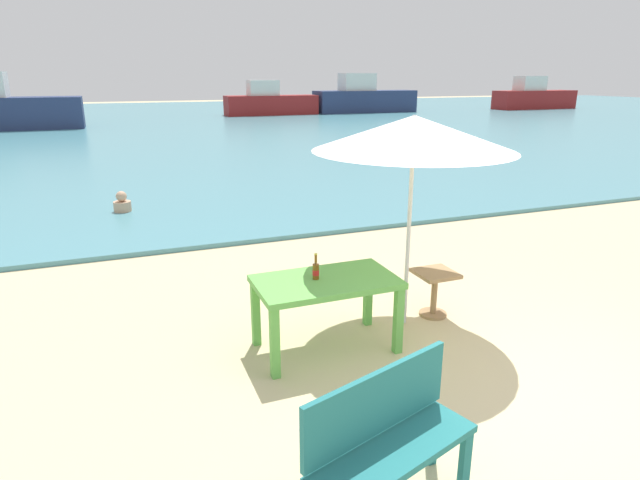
% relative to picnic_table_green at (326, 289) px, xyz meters
% --- Properties ---
extents(ground_plane, '(120.00, 120.00, 0.00)m').
position_rel_picnic_table_green_xyz_m(ground_plane, '(1.21, -1.29, -0.65)').
color(ground_plane, beige).
extents(sea_water, '(120.00, 50.00, 0.08)m').
position_rel_picnic_table_green_xyz_m(sea_water, '(1.21, 28.71, -0.61)').
color(sea_water, teal).
rests_on(sea_water, ground_plane).
extents(picnic_table_green, '(1.40, 0.80, 0.76)m').
position_rel_picnic_table_green_xyz_m(picnic_table_green, '(0.00, 0.00, 0.00)').
color(picnic_table_green, '#60B24C').
rests_on(picnic_table_green, ground_plane).
extents(beer_bottle_amber, '(0.07, 0.07, 0.26)m').
position_rel_picnic_table_green_xyz_m(beer_bottle_amber, '(-0.09, 0.04, 0.20)').
color(beer_bottle_amber, brown).
rests_on(beer_bottle_amber, picnic_table_green).
extents(patio_umbrella, '(2.10, 2.10, 2.30)m').
position_rel_picnic_table_green_xyz_m(patio_umbrella, '(1.05, 0.23, 1.47)').
color(patio_umbrella, silver).
rests_on(patio_umbrella, ground_plane).
extents(side_table_wood, '(0.44, 0.44, 0.54)m').
position_rel_picnic_table_green_xyz_m(side_table_wood, '(1.46, 0.27, -0.30)').
color(side_table_wood, '#9E7A51').
rests_on(side_table_wood, ground_plane).
extents(bench_teal_center, '(1.25, 0.71, 0.95)m').
position_rel_picnic_table_green_xyz_m(bench_teal_center, '(-0.42, -2.07, -0.11)').
color(bench_teal_center, '#237275').
rests_on(bench_teal_center, ground_plane).
extents(swimmer_person, '(0.34, 0.34, 0.41)m').
position_rel_picnic_table_green_xyz_m(swimmer_person, '(-1.76, 6.53, -0.41)').
color(swimmer_person, tan).
rests_on(swimmer_person, sea_water).
extents(boat_cargo_ship, '(6.39, 1.74, 2.32)m').
position_rel_picnic_table_green_xyz_m(boat_cargo_ship, '(8.73, 32.00, 0.26)').
color(boat_cargo_ship, maroon).
rests_on(boat_cargo_ship, sea_water).
extents(boat_ferry, '(7.65, 2.09, 2.78)m').
position_rel_picnic_table_green_xyz_m(boat_ferry, '(15.96, 32.02, 0.43)').
color(boat_ferry, navy).
rests_on(boat_ferry, sea_water).
extents(boat_tanker, '(7.13, 1.94, 2.59)m').
position_rel_picnic_table_green_xyz_m(boat_tanker, '(30.90, 30.91, 0.36)').
color(boat_tanker, maroon).
rests_on(boat_tanker, sea_water).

